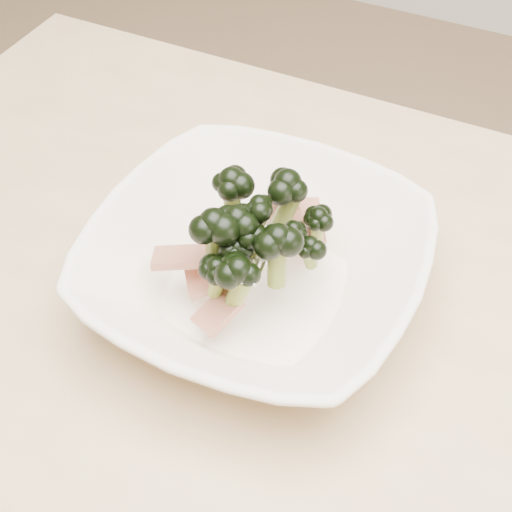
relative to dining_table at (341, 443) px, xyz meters
The scene contains 2 objects.
dining_table is the anchor object (origin of this frame).
broccoli_dish 0.19m from the dining_table, 153.74° to the left, with size 0.30×0.30×0.13m.
Camera 1 is at (0.07, -0.33, 1.27)m, focal length 50.00 mm.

